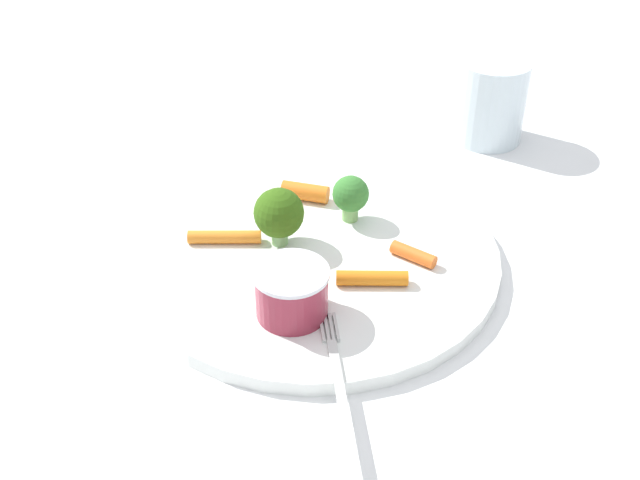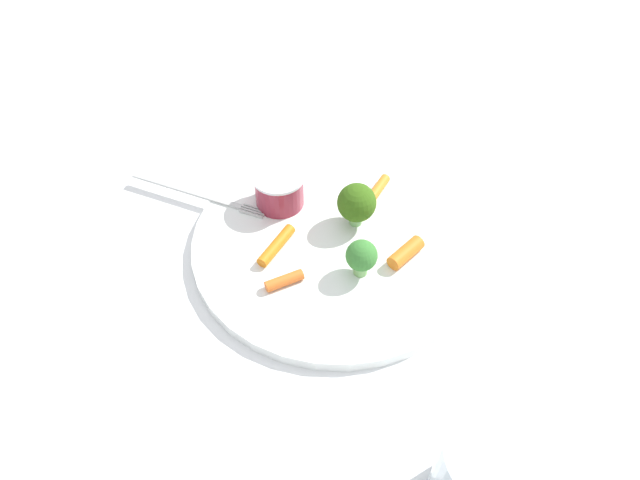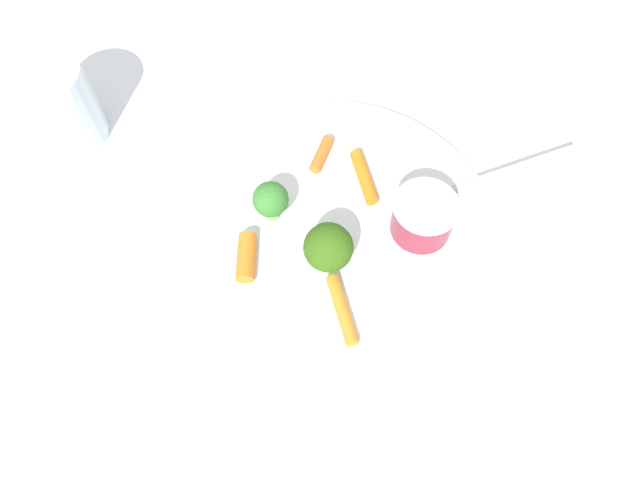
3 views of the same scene
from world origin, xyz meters
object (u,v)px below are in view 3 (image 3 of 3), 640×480
sauce_cup (423,217)px  carrot_stick_1 (342,310)px  plate (328,236)px  drinking_glass (57,105)px  carrot_stick_2 (246,257)px  fork (495,175)px  broccoli_floret_0 (271,200)px  carrot_stick_3 (322,154)px  broccoli_floret_1 (328,248)px  carrot_stick_0 (364,177)px

sauce_cup → carrot_stick_1: bearing=91.6°
plate → drinking_glass: (0.26, 0.08, 0.04)m
carrot_stick_2 → fork: 0.24m
sauce_cup → broccoli_floret_0: 0.13m
carrot_stick_3 → sauce_cup: bearing=-178.2°
carrot_stick_1 → carrot_stick_2: size_ratio=1.43×
broccoli_floret_1 → fork: (-0.05, -0.17, -0.03)m
broccoli_floret_1 → carrot_stick_3: 0.11m
plate → fork: (-0.07, -0.15, 0.01)m
plate → broccoli_floret_1: size_ratio=5.99×
broccoli_floret_1 → carrot_stick_0: (0.03, -0.08, -0.02)m
plate → sauce_cup: (-0.06, -0.06, 0.03)m
plate → sauce_cup: bearing=-133.7°
sauce_cup → drinking_glass: size_ratio=0.66×
carrot_stick_2 → broccoli_floret_1: bearing=-138.8°
broccoli_floret_1 → fork: size_ratio=0.32×
carrot_stick_0 → fork: (-0.08, -0.08, -0.00)m
broccoli_floret_0 → carrot_stick_1: bearing=166.0°
plate → carrot_stick_0: size_ratio=5.48×
sauce_cup → carrot_stick_0: sauce_cup is taller
broccoli_floret_0 → drinking_glass: drinking_glass is taller
carrot_stick_2 → drinking_glass: 0.23m
carrot_stick_1 → carrot_stick_2: bearing=12.9°
sauce_cup → broccoli_floret_0: bearing=37.1°
carrot_stick_1 → fork: (-0.01, -0.19, -0.00)m
carrot_stick_0 → carrot_stick_2: (0.02, 0.13, 0.00)m
carrot_stick_2 → drinking_glass: drinking_glass is taller
broccoli_floret_1 → sauce_cup: bearing=-113.8°
carrot_stick_1 → fork: 0.19m
broccoli_floret_0 → broccoli_floret_1: bearing=178.5°
carrot_stick_3 → fork: 0.16m
carrot_stick_3 → carrot_stick_1: bearing=139.1°
carrot_stick_0 → drinking_glass: 0.29m
sauce_cup → broccoli_floret_0: broccoli_floret_0 is taller
broccoli_floret_0 → carrot_stick_1: 0.11m
carrot_stick_1 → carrot_stick_3: (0.12, -0.10, -0.00)m
carrot_stick_1 → broccoli_floret_1: bearing=-32.8°
carrot_stick_0 → carrot_stick_1: (-0.07, 0.11, -0.00)m
broccoli_floret_1 → drinking_glass: 0.29m
carrot_stick_0 → fork: bearing=-134.6°
carrot_stick_2 → drinking_glass: (0.23, 0.02, 0.02)m
broccoli_floret_0 → fork: broccoli_floret_0 is taller
sauce_cup → carrot_stick_2: sauce_cup is taller
plate → broccoli_floret_1: 0.05m
plate → broccoli_floret_0: (0.05, 0.02, 0.03)m
carrot_stick_0 → carrot_stick_3: bearing=9.4°
broccoli_floret_1 → fork: broccoli_floret_1 is taller
broccoli_floret_0 → carrot_stick_3: size_ratio=1.08×
broccoli_floret_0 → drinking_glass: (0.21, 0.06, 0.01)m
drinking_glass → sauce_cup: bearing=-155.8°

